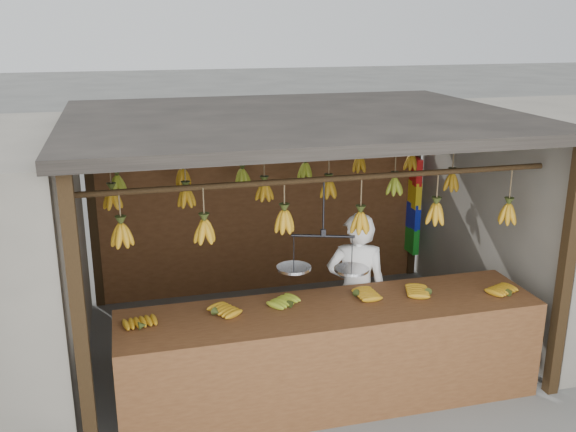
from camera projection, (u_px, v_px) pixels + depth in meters
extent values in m
plane|color=#5B5B57|center=(295.00, 342.00, 6.76)|extent=(80.00, 80.00, 0.00)
cube|color=black|center=(80.00, 328.00, 4.55)|extent=(0.10, 0.10, 2.30)
cube|color=black|center=(565.00, 274.00, 5.52)|extent=(0.10, 0.10, 2.30)
cube|color=black|center=(92.00, 212.00, 7.33)|extent=(0.10, 0.10, 2.30)
cube|color=black|center=(414.00, 190.00, 8.30)|extent=(0.10, 0.10, 2.30)
cube|color=black|center=(296.00, 119.00, 6.07)|extent=(4.30, 3.30, 0.10)
cylinder|color=black|center=(328.00, 179.00, 5.25)|extent=(4.00, 0.05, 0.05)
cylinder|color=black|center=(296.00, 155.00, 6.18)|extent=(4.00, 0.05, 0.05)
cylinder|color=black|center=(272.00, 138.00, 7.10)|extent=(4.00, 0.05, 0.05)
cube|color=#58331A|center=(263.00, 220.00, 7.88)|extent=(4.00, 0.06, 1.80)
cube|color=#58331A|center=(332.00, 311.00, 5.49)|extent=(3.64, 0.81, 0.08)
cube|color=#58331A|center=(346.00, 377.00, 5.24)|extent=(3.64, 0.04, 0.90)
cube|color=black|center=(131.00, 409.00, 4.88)|extent=(0.07, 0.07, 0.82)
cube|color=black|center=(526.00, 352.00, 5.72)|extent=(0.07, 0.07, 0.82)
cube|color=black|center=(128.00, 363.00, 5.54)|extent=(0.07, 0.07, 0.82)
cube|color=black|center=(484.00, 318.00, 6.37)|extent=(0.07, 0.07, 0.82)
ellipsoid|color=#AC7612|center=(142.00, 327.00, 5.06)|extent=(0.22, 0.27, 0.06)
ellipsoid|color=#AC7612|center=(217.00, 313.00, 5.29)|extent=(0.30, 0.28, 0.06)
ellipsoid|color=#92A523|center=(292.00, 304.00, 5.46)|extent=(0.28, 0.30, 0.06)
ellipsoid|color=#AC7612|center=(357.00, 295.00, 5.64)|extent=(0.25, 0.19, 0.06)
ellipsoid|color=#AC7612|center=(428.00, 291.00, 5.72)|extent=(0.29, 0.25, 0.06)
ellipsoid|color=#AC7612|center=(510.00, 293.00, 5.69)|extent=(0.26, 0.29, 0.06)
ellipsoid|color=#AC7612|center=(122.00, 235.00, 4.93)|extent=(0.16, 0.16, 0.28)
ellipsoid|color=#AC7612|center=(205.00, 231.00, 5.08)|extent=(0.16, 0.16, 0.28)
ellipsoid|color=#AC7612|center=(284.00, 221.00, 5.26)|extent=(0.16, 0.16, 0.28)
ellipsoid|color=#AC7612|center=(360.00, 222.00, 5.48)|extent=(0.16, 0.16, 0.28)
ellipsoid|color=#AC7612|center=(436.00, 214.00, 5.62)|extent=(0.16, 0.16, 0.28)
ellipsoid|color=#AC7612|center=(508.00, 214.00, 5.80)|extent=(0.16, 0.16, 0.28)
ellipsoid|color=#AC7612|center=(112.00, 199.00, 5.87)|extent=(0.16, 0.16, 0.28)
ellipsoid|color=#AC7612|center=(186.00, 197.00, 6.00)|extent=(0.16, 0.16, 0.28)
ellipsoid|color=#AC7612|center=(264.00, 191.00, 6.22)|extent=(0.16, 0.16, 0.28)
ellipsoid|color=#AC7612|center=(328.00, 189.00, 6.39)|extent=(0.16, 0.16, 0.28)
ellipsoid|color=#92A523|center=(394.00, 186.00, 6.57)|extent=(0.16, 0.16, 0.28)
ellipsoid|color=#AC7612|center=(452.00, 182.00, 6.70)|extent=(0.16, 0.16, 0.28)
ellipsoid|color=#92A523|center=(118.00, 184.00, 6.77)|extent=(0.16, 0.16, 0.28)
ellipsoid|color=#AC7612|center=(183.00, 177.00, 7.01)|extent=(0.16, 0.16, 0.28)
ellipsoid|color=#92A523|center=(243.00, 177.00, 7.16)|extent=(0.16, 0.16, 0.28)
ellipsoid|color=#92A523|center=(305.00, 171.00, 7.26)|extent=(0.16, 0.16, 0.28)
ellipsoid|color=#AC7612|center=(359.00, 164.00, 7.40)|extent=(0.16, 0.16, 0.28)
ellipsoid|color=#AC7612|center=(411.00, 162.00, 7.59)|extent=(0.16, 0.16, 0.28)
cylinder|color=black|center=(324.00, 208.00, 5.31)|extent=(0.02, 0.02, 0.49)
cylinder|color=black|center=(323.00, 236.00, 5.38)|extent=(0.51, 0.19, 0.02)
cylinder|color=silver|center=(294.00, 269.00, 5.49)|extent=(0.29, 0.29, 0.02)
cylinder|color=silver|center=(351.00, 270.00, 5.46)|extent=(0.29, 0.29, 0.02)
imported|color=white|center=(356.00, 291.00, 6.08)|extent=(0.66, 0.54, 1.57)
cube|color=red|center=(416.00, 171.00, 8.06)|extent=(0.08, 0.26, 0.34)
cube|color=yellow|center=(414.00, 194.00, 8.15)|extent=(0.08, 0.26, 0.34)
cube|color=#1426BF|center=(413.00, 216.00, 8.23)|extent=(0.08, 0.26, 0.34)
cube|color=#199926|center=(412.00, 239.00, 8.33)|extent=(0.08, 0.26, 0.34)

